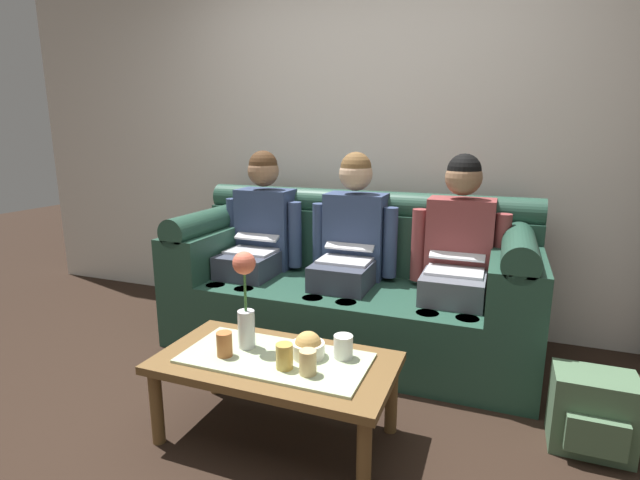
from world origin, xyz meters
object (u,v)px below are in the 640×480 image
(coffee_table, at_px, (275,368))
(person_middle, at_px, (350,244))
(person_right, at_px, (457,253))
(cup_near_left, at_px, (308,362))
(snack_bowl, at_px, (308,347))
(couch, at_px, (350,288))
(cup_far_left, at_px, (284,356))
(person_left, at_px, (258,236))
(cup_far_center, at_px, (224,344))
(cup_near_right, at_px, (343,347))
(backpack_right, at_px, (592,413))
(flower_vase, at_px, (245,296))

(coffee_table, bearing_deg, person_middle, 90.00)
(person_middle, distance_m, person_right, 0.65)
(person_middle, height_order, coffee_table, person_middle)
(cup_near_left, bearing_deg, snack_bowl, 112.16)
(couch, distance_m, cup_far_left, 1.15)
(couch, distance_m, person_left, 0.71)
(cup_far_center, height_order, cup_far_left, cup_far_center)
(person_left, height_order, person_right, same)
(cup_near_right, relative_size, backpack_right, 0.29)
(couch, height_order, cup_far_center, couch)
(person_left, relative_size, person_middle, 1.00)
(couch, height_order, cup_near_left, couch)
(coffee_table, bearing_deg, person_left, 121.34)
(person_middle, xyz_separation_m, backpack_right, (1.29, -0.65, -0.49))
(couch, relative_size, cup_far_left, 21.05)
(flower_vase, distance_m, cup_far_left, 0.33)
(snack_bowl, distance_m, cup_far_center, 0.36)
(cup_far_left, bearing_deg, couch, 94.09)
(couch, height_order, person_left, person_left)
(cup_far_center, distance_m, cup_far_left, 0.29)
(cup_near_left, height_order, cup_near_right, same)
(person_left, bearing_deg, cup_near_right, -46.16)
(cup_far_left, bearing_deg, cup_near_right, 42.19)
(coffee_table, bearing_deg, person_right, 58.66)
(person_middle, distance_m, cup_far_left, 1.16)
(coffee_table, bearing_deg, backpack_right, 17.64)
(cup_far_center, relative_size, backpack_right, 0.31)
(person_left, distance_m, cup_far_center, 1.23)
(person_left, bearing_deg, couch, 0.31)
(person_left, bearing_deg, person_right, 0.00)
(person_left, distance_m, cup_near_right, 1.35)
(cup_near_right, bearing_deg, person_middle, 106.06)
(person_right, height_order, cup_far_left, person_right)
(person_left, xyz_separation_m, cup_near_left, (0.84, -1.15, -0.22))
(cup_near_right, bearing_deg, cup_near_left, -115.07)
(couch, distance_m, cup_far_center, 1.16)
(cup_far_left, bearing_deg, flower_vase, 154.20)
(cup_far_left, bearing_deg, person_left, 122.60)
(snack_bowl, height_order, cup_far_left, snack_bowl)
(snack_bowl, height_order, cup_far_center, snack_bowl)
(coffee_table, bearing_deg, snack_bowl, 22.64)
(person_left, relative_size, cup_near_right, 12.13)
(couch, height_order, coffee_table, couch)
(cup_near_right, bearing_deg, couch, 106.01)
(person_right, distance_m, cup_near_right, 1.05)
(cup_near_right, bearing_deg, flower_vase, -172.26)
(person_right, xyz_separation_m, cup_far_left, (-0.57, -1.14, -0.22))
(person_left, bearing_deg, snack_bowl, -52.28)
(couch, xyz_separation_m, person_right, (0.65, -0.00, 0.29))
(person_left, bearing_deg, cup_near_left, -53.93)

